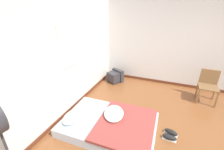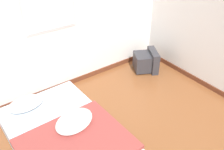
{
  "view_description": "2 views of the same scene",
  "coord_description": "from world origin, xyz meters",
  "px_view_note": "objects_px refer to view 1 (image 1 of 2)",
  "views": [
    {
      "loc": [
        -2.45,
        0.62,
        2.3
      ],
      "look_at": [
        0.99,
        2.0,
        0.67
      ],
      "focal_mm": 24.0,
      "sensor_mm": 36.0,
      "label": 1
    },
    {
      "loc": [
        -1.08,
        -0.74,
        2.64
      ],
      "look_at": [
        0.82,
        1.87,
        0.51
      ],
      "focal_mm": 40.0,
      "sensor_mm": 36.0,
      "label": 2
    }
  ],
  "objects_px": {
    "mattress_bed": "(110,124)",
    "standing_fan": "(1,135)",
    "wooden_chair": "(208,83)",
    "sneaker_pair": "(170,135)",
    "crt_tv": "(115,76)"
  },
  "relations": [
    {
      "from": "mattress_bed",
      "to": "standing_fan",
      "type": "height_order",
      "value": "standing_fan"
    },
    {
      "from": "wooden_chair",
      "to": "sneaker_pair",
      "type": "xyz_separation_m",
      "value": [
        -1.77,
        0.82,
        -0.46
      ]
    },
    {
      "from": "sneaker_pair",
      "to": "standing_fan",
      "type": "distance_m",
      "value": 2.73
    },
    {
      "from": "wooden_chair",
      "to": "standing_fan",
      "type": "relative_size",
      "value": 0.58
    },
    {
      "from": "wooden_chair",
      "to": "sneaker_pair",
      "type": "height_order",
      "value": "wooden_chair"
    },
    {
      "from": "wooden_chair",
      "to": "sneaker_pair",
      "type": "distance_m",
      "value": 2.0
    },
    {
      "from": "crt_tv",
      "to": "mattress_bed",
      "type": "bearing_deg",
      "value": -162.21
    },
    {
      "from": "mattress_bed",
      "to": "sneaker_pair",
      "type": "height_order",
      "value": "mattress_bed"
    },
    {
      "from": "crt_tv",
      "to": "sneaker_pair",
      "type": "distance_m",
      "value": 2.69
    },
    {
      "from": "crt_tv",
      "to": "wooden_chair",
      "type": "bearing_deg",
      "value": -93.19
    },
    {
      "from": "sneaker_pair",
      "to": "crt_tv",
      "type": "bearing_deg",
      "value": 44.38
    },
    {
      "from": "standing_fan",
      "to": "wooden_chair",
      "type": "bearing_deg",
      "value": -36.88
    },
    {
      "from": "crt_tv",
      "to": "standing_fan",
      "type": "height_order",
      "value": "standing_fan"
    },
    {
      "from": "crt_tv",
      "to": "sneaker_pair",
      "type": "bearing_deg",
      "value": -135.62
    },
    {
      "from": "sneaker_pair",
      "to": "standing_fan",
      "type": "relative_size",
      "value": 0.21
    }
  ]
}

